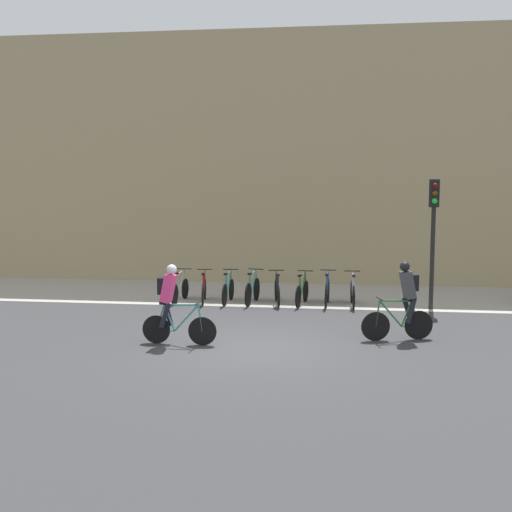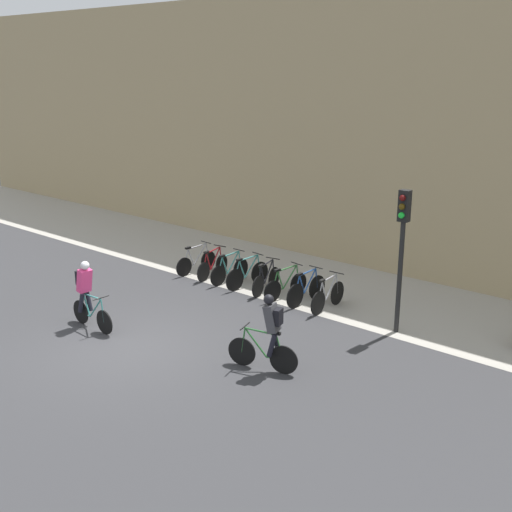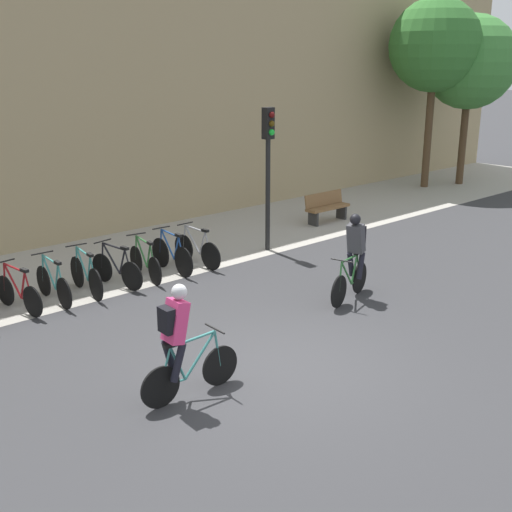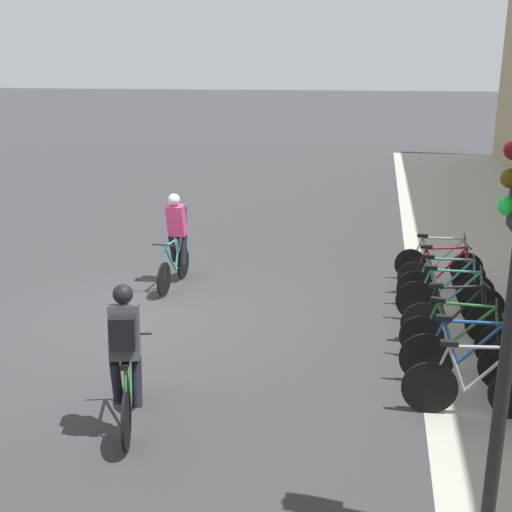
{
  "view_description": "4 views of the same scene",
  "coord_description": "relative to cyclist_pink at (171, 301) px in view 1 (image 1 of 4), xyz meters",
  "views": [
    {
      "loc": [
        1.86,
        -13.17,
        3.49
      ],
      "look_at": [
        -0.2,
        2.57,
        1.68
      ],
      "focal_mm": 45.0,
      "sensor_mm": 36.0,
      "label": 1
    },
    {
      "loc": [
        11.26,
        -8.73,
        6.41
      ],
      "look_at": [
        0.92,
        3.6,
        1.6
      ],
      "focal_mm": 45.0,
      "sensor_mm": 36.0,
      "label": 2
    },
    {
      "loc": [
        -6.47,
        -6.67,
        4.67
      ],
      "look_at": [
        1.85,
        2.51,
        0.89
      ],
      "focal_mm": 45.0,
      "sensor_mm": 36.0,
      "label": 3
    },
    {
      "loc": [
        9.4,
        3.79,
        4.02
      ],
      "look_at": [
        0.43,
        2.09,
        1.29
      ],
      "focal_mm": 45.0,
      "sensor_mm": 36.0,
      "label": 4
    }
  ],
  "objects": [
    {
      "name": "kerb_strip",
      "position": [
        1.74,
        6.61,
        -0.94
      ],
      "size": [
        44.0,
        4.5,
        0.01
      ],
      "primitive_type": "cube",
      "color": "#A39E93",
      "rests_on": "ground"
    },
    {
      "name": "building_facade",
      "position": [
        1.74,
        9.16,
        3.41
      ],
      "size": [
        44.0,
        0.6,
        8.7
      ],
      "primitive_type": "cube",
      "color": "tan",
      "rests_on": "ground"
    },
    {
      "name": "parked_bike_6",
      "position": [
        3.27,
        4.9,
        -0.54
      ],
      "size": [
        0.46,
        1.69,
        0.99
      ],
      "color": "black",
      "rests_on": "ground"
    },
    {
      "name": "parked_bike_5",
      "position": [
        2.55,
        4.9,
        -0.56
      ],
      "size": [
        0.46,
        1.64,
        0.95
      ],
      "color": "black",
      "rests_on": "ground"
    },
    {
      "name": "parked_bike_1",
      "position": [
        -0.33,
        4.9,
        -0.56
      ],
      "size": [
        0.46,
        1.58,
        0.94
      ],
      "color": "black",
      "rests_on": "ground"
    },
    {
      "name": "parked_bike_0",
      "position": [
        -1.05,
        4.9,
        -0.56
      ],
      "size": [
        0.46,
        1.65,
        0.94
      ],
      "color": "black",
      "rests_on": "ground"
    },
    {
      "name": "cyclist_pink",
      "position": [
        0.0,
        0.0,
        0.0
      ],
      "size": [
        1.66,
        0.46,
        1.75
      ],
      "color": "black",
      "rests_on": "ground"
    },
    {
      "name": "traffic_light_pole",
      "position": [
        6.15,
        4.74,
        1.54
      ],
      "size": [
        0.26,
        0.3,
        3.59
      ],
      "color": "black",
      "rests_on": "ground"
    },
    {
      "name": "ground",
      "position": [
        1.74,
        -0.14,
        -0.95
      ],
      "size": [
        200.0,
        200.0,
        0.0
      ],
      "primitive_type": "plane",
      "color": "#333335"
    },
    {
      "name": "parked_bike_4",
      "position": [
        1.84,
        4.9,
        -0.56
      ],
      "size": [
        0.46,
        1.58,
        0.95
      ],
      "color": "black",
      "rests_on": "ground"
    },
    {
      "name": "parked_bike_7",
      "position": [
        3.99,
        4.9,
        -0.55
      ],
      "size": [
        0.46,
        1.66,
        0.97
      ],
      "color": "black",
      "rests_on": "ground"
    },
    {
      "name": "parked_bike_3",
      "position": [
        1.11,
        4.9,
        -0.54
      ],
      "size": [
        0.46,
        1.69,
        0.97
      ],
      "color": "black",
      "rests_on": "ground"
    },
    {
      "name": "parked_bike_2",
      "position": [
        0.39,
        4.9,
        -0.56
      ],
      "size": [
        0.46,
        1.63,
        0.95
      ],
      "color": "black",
      "rests_on": "ground"
    },
    {
      "name": "cyclist_grey",
      "position": [
        5.06,
        1.04,
        -0.0
      ],
      "size": [
        1.61,
        0.6,
        1.77
      ],
      "color": "black",
      "rests_on": "ground"
    }
  ]
}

